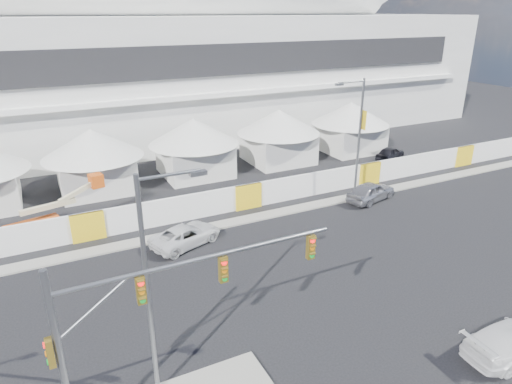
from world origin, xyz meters
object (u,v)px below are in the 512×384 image
lot_car_b (390,153)px  pickup_curb (186,235)px  boom_lift (44,223)px  streetlight_curb (357,131)px  sedan_silver (371,191)px  traffic_mast (130,333)px  streetlight_median (153,275)px

lot_car_b → pickup_curb: bearing=85.6°
boom_lift → streetlight_curb: bearing=-23.1°
streetlight_curb → boom_lift: streetlight_curb is taller
sedan_silver → traffic_mast: size_ratio=0.44×
traffic_mast → streetlight_median: 2.16m
traffic_mast → lot_car_b: bearing=34.3°
sedan_silver → lot_car_b: bearing=-63.6°
sedan_silver → boom_lift: size_ratio=0.66×
traffic_mast → streetlight_curb: bearing=34.6°
sedan_silver → lot_car_b: 12.00m
boom_lift → sedan_silver: bearing=-25.3°
boom_lift → streetlight_median: bearing=-91.8°
sedan_silver → pickup_curb: bearing=77.3°
streetlight_median → boom_lift: size_ratio=1.31×
streetlight_curb → sedan_silver: bearing=-49.2°
lot_car_b → traffic_mast: traffic_mast is taller
streetlight_curb → streetlight_median: bearing=-146.2°
sedan_silver → streetlight_curb: 5.11m
pickup_curb → streetlight_curb: (15.01, 1.63, 5.00)m
pickup_curb → lot_car_b: 26.42m
sedan_silver → traffic_mast: traffic_mast is taller
pickup_curb → lot_car_b: size_ratio=1.20×
lot_car_b → streetlight_curb: (-10.07, -6.71, 4.99)m
pickup_curb → sedan_silver: bearing=-108.2°
pickup_curb → boom_lift: size_ratio=0.69×
pickup_curb → traffic_mast: size_ratio=0.46×
traffic_mast → boom_lift: size_ratio=1.49×
streetlight_curb → boom_lift: bearing=170.1°
sedan_silver → streetlight_median: 24.58m
streetlight_median → streetlight_curb: 23.90m
boom_lift → traffic_mast: bearing=-96.2°
traffic_mast → boom_lift: 19.03m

